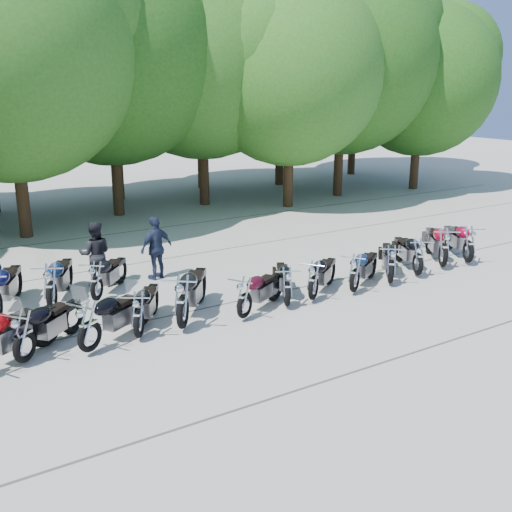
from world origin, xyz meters
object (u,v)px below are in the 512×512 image
motorcycle_2 (89,325)px  motorcycle_6 (287,285)px  motorcycle_4 (182,300)px  motorcycle_14 (51,285)px  motorcycle_10 (418,256)px  rider_1 (95,254)px  rider_2 (156,248)px  motorcycle_7 (314,279)px  motorcycle_8 (355,272)px  motorcycle_3 (138,314)px  motorcycle_12 (469,243)px  motorcycle_5 (245,296)px  motorcycle_11 (444,246)px  motorcycle_9 (391,263)px  motorcycle_1 (23,335)px  motorcycle_15 (96,280)px

motorcycle_2 → motorcycle_6: (4.83, 0.01, -0.06)m
motorcycle_4 → motorcycle_14: bearing=-12.5°
motorcycle_10 → rider_1: 8.88m
rider_1 → rider_2: 1.65m
motorcycle_7 → motorcycle_8: 1.26m
motorcycle_6 → motorcycle_14: bearing=-0.7°
motorcycle_3 → motorcycle_6: 3.74m
motorcycle_14 → rider_2: size_ratio=1.34×
motorcycle_12 → rider_1: bearing=8.2°
motorcycle_5 → rider_1: (-2.09, 4.24, 0.30)m
motorcycle_4 → motorcycle_6: (2.74, -0.08, -0.14)m
motorcycle_8 → motorcycle_2: bearing=57.9°
motorcycle_3 → motorcycle_10: bearing=-146.6°
motorcycle_6 → motorcycle_10: bearing=-150.7°
motorcycle_7 → rider_2: (-2.55, 3.82, 0.30)m
motorcycle_11 → motorcycle_12: motorcycle_11 is taller
motorcycle_12 → rider_1: rider_1 is taller
motorcycle_8 → motorcycle_14: motorcycle_14 is taller
motorcycle_11 → motorcycle_12: size_ratio=1.04×
motorcycle_5 → motorcycle_2: bearing=59.9°
motorcycle_5 → motorcycle_9: bearing=-118.1°
motorcycle_4 → motorcycle_7: size_ratio=1.21×
motorcycle_1 → motorcycle_9: (9.40, -0.28, 0.00)m
motorcycle_7 → motorcycle_14: size_ratio=0.88×
motorcycle_7 → motorcycle_11: size_ratio=0.86×
motorcycle_4 → motorcycle_6: size_ratio=1.24×
motorcycle_4 → motorcycle_8: motorcycle_4 is taller
motorcycle_2 → motorcycle_6: bearing=-120.5°
rider_2 → motorcycle_14: bearing=1.9°
motorcycle_8 → rider_2: 5.48m
motorcycle_4 → motorcycle_1: bearing=36.7°
motorcycle_6 → motorcycle_10: 4.52m
motorcycle_10 → rider_2: (-6.26, 3.80, 0.27)m
motorcycle_8 → motorcycle_4: bearing=56.5°
motorcycle_9 → motorcycle_14: motorcycle_14 is taller
motorcycle_5 → motorcycle_12: 8.01m
rider_2 → motorcycle_4: bearing=58.1°
motorcycle_5 → motorcycle_9: motorcycle_9 is taller
motorcycle_6 → motorcycle_15: (-3.77, 2.84, 0.02)m
motorcycle_15 → rider_2: size_ratio=1.19×
motorcycle_10 → motorcycle_3: bearing=26.0°
motorcycle_2 → motorcycle_10: 9.36m
motorcycle_1 → motorcycle_14: size_ratio=0.92×
motorcycle_15 → rider_1: (0.42, 1.29, 0.29)m
motorcycle_2 → motorcycle_11: 10.57m
motorcycle_2 → motorcycle_3: size_ratio=1.08×
motorcycle_2 → motorcycle_10: (9.36, 0.05, -0.02)m
motorcycle_1 → motorcycle_6: motorcycle_1 is taller
motorcycle_7 → motorcycle_3: bearing=53.0°
motorcycle_3 → motorcycle_11: (9.47, 0.06, 0.09)m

